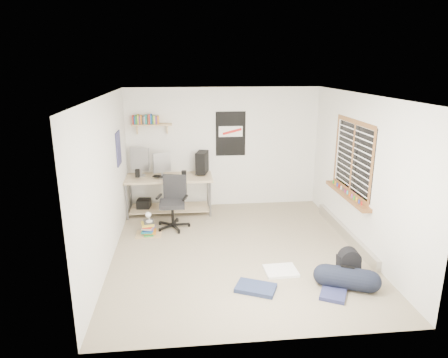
{
  "coord_description": "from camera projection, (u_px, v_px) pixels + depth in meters",
  "views": [
    {
      "loc": [
        -0.84,
        -5.92,
        2.95
      ],
      "look_at": [
        -0.18,
        0.38,
        1.12
      ],
      "focal_mm": 32.0,
      "sensor_mm": 36.0,
      "label": 1
    }
  ],
  "objects": [
    {
      "name": "floor",
      "position": [
        237.0,
        250.0,
        6.56
      ],
      "size": [
        4.0,
        4.5,
        0.01
      ],
      "primitive_type": "cube",
      "color": "gray",
      "rests_on": "ground"
    },
    {
      "name": "right_wall",
      "position": [
        362.0,
        174.0,
        6.41
      ],
      "size": [
        0.01,
        4.5,
        2.5
      ],
      "primitive_type": "cube",
      "color": "silver",
      "rests_on": "ground"
    },
    {
      "name": "speaker_right",
      "position": [
        184.0,
        175.0,
        7.71
      ],
      "size": [
        0.09,
        0.09,
        0.17
      ],
      "primitive_type": "cube",
      "rotation": [
        0.0,
        0.0,
        -0.11
      ],
      "color": "black",
      "rests_on": "desk"
    },
    {
      "name": "speaker_left",
      "position": [
        137.0,
        173.0,
        7.85
      ],
      "size": [
        0.08,
        0.08,
        0.16
      ],
      "primitive_type": "cube",
      "rotation": [
        0.0,
        0.0,
        -0.06
      ],
      "color": "black",
      "rests_on": "desk"
    },
    {
      "name": "baseboard_heater",
      "position": [
        345.0,
        233.0,
        7.01
      ],
      "size": [
        0.08,
        2.5,
        0.18
      ],
      "primitive_type": "cube",
      "color": "#B7B2A8",
      "rests_on": "floor"
    },
    {
      "name": "desk_lamp",
      "position": [
        149.0,
        215.0,
        7.03
      ],
      "size": [
        0.15,
        0.21,
        0.19
      ],
      "primitive_type": "cube",
      "rotation": [
        0.0,
        0.0,
        0.21
      ],
      "color": "white",
      "rests_on": "book_stack"
    },
    {
      "name": "pc_tower",
      "position": [
        202.0,
        162.0,
        8.14
      ],
      "size": [
        0.3,
        0.45,
        0.44
      ],
      "primitive_type": "cube",
      "rotation": [
        0.0,
        0.0,
        -0.25
      ],
      "color": "black",
      "rests_on": "desk"
    },
    {
      "name": "monitor_right",
      "position": [
        162.0,
        167.0,
        7.87
      ],
      "size": [
        0.36,
        0.24,
        0.39
      ],
      "primitive_type": "cube",
      "rotation": [
        0.0,
        0.0,
        0.44
      ],
      "color": "#A1A2A6",
      "rests_on": "desk"
    },
    {
      "name": "book_stack",
      "position": [
        148.0,
        227.0,
        7.11
      ],
      "size": [
        0.56,
        0.5,
        0.32
      ],
      "primitive_type": "cube",
      "rotation": [
        0.0,
        0.0,
        -0.28
      ],
      "color": "brown",
      "rests_on": "floor"
    },
    {
      "name": "window",
      "position": [
        352.0,
        157.0,
        6.64
      ],
      "size": [
        0.1,
        1.5,
        1.26
      ],
      "primitive_type": "cube",
      "color": "brown",
      "rests_on": "right_wall"
    },
    {
      "name": "back_wall",
      "position": [
        223.0,
        148.0,
        8.37
      ],
      "size": [
        4.0,
        0.01,
        2.5
      ],
      "primitive_type": "cube",
      "color": "silver",
      "rests_on": "ground"
    },
    {
      "name": "tshirt",
      "position": [
        281.0,
        271.0,
        5.86
      ],
      "size": [
        0.48,
        0.41,
        0.04
      ],
      "primitive_type": "cube",
      "rotation": [
        0.0,
        0.0,
        0.04
      ],
      "color": "white",
      "rests_on": "floor"
    },
    {
      "name": "wall_shelf",
      "position": [
        152.0,
        125.0,
        7.96
      ],
      "size": [
        0.8,
        0.22,
        0.24
      ],
      "primitive_type": "cube",
      "color": "tan",
      "rests_on": "back_wall"
    },
    {
      "name": "desk",
      "position": [
        169.0,
        196.0,
        8.13
      ],
      "size": [
        1.89,
        1.23,
        0.8
      ],
      "primitive_type": "cube",
      "rotation": [
        0.0,
        0.0,
        0.29
      ],
      "color": "tan",
      "rests_on": "floor"
    },
    {
      "name": "left_wall",
      "position": [
        106.0,
        181.0,
        6.01
      ],
      "size": [
        0.01,
        4.5,
        2.5
      ],
      "primitive_type": "cube",
      "color": "silver",
      "rests_on": "ground"
    },
    {
      "name": "ceiling",
      "position": [
        239.0,
        95.0,
        5.86
      ],
      "size": [
        4.0,
        4.5,
        0.01
      ],
      "primitive_type": "cube",
      "color": "white",
      "rests_on": "ground"
    },
    {
      "name": "monitor_left",
      "position": [
        140.0,
        163.0,
        8.01
      ],
      "size": [
        0.43,
        0.28,
        0.47
      ],
      "primitive_type": "cube",
      "rotation": [
        0.0,
        0.0,
        -0.46
      ],
      "color": "#A9AAAE",
      "rests_on": "desk"
    },
    {
      "name": "poster_back_wall",
      "position": [
        231.0,
        134.0,
        8.27
      ],
      "size": [
        0.62,
        0.03,
        0.92
      ],
      "primitive_type": "cube",
      "color": "black",
      "rests_on": "back_wall"
    },
    {
      "name": "jeans_a",
      "position": [
        256.0,
        288.0,
        5.4
      ],
      "size": [
        0.62,
        0.52,
        0.06
      ],
      "primitive_type": "cube",
      "rotation": [
        0.0,
        0.0,
        -0.43
      ],
      "color": "#212B4C",
      "rests_on": "floor"
    },
    {
      "name": "poster_left_wall",
      "position": [
        118.0,
        148.0,
        7.09
      ],
      "size": [
        0.02,
        0.42,
        0.6
      ],
      "primitive_type": "cube",
      "color": "navy",
      "rests_on": "left_wall"
    },
    {
      "name": "duffel_bag",
      "position": [
        347.0,
        279.0,
        5.41
      ],
      "size": [
        0.4,
        0.4,
        0.6
      ],
      "primitive_type": "cylinder",
      "rotation": [
        0.0,
        0.0,
        -0.42
      ],
      "color": "black",
      "rests_on": "floor"
    },
    {
      "name": "office_chair",
      "position": [
        172.0,
        203.0,
        7.33
      ],
      "size": [
        0.78,
        0.78,
        0.98
      ],
      "primitive_type": "cube",
      "rotation": [
        0.0,
        0.0,
        -0.26
      ],
      "color": "black",
      "rests_on": "floor"
    },
    {
      "name": "backpack",
      "position": [
        348.0,
        269.0,
        5.54
      ],
      "size": [
        0.32,
        0.26,
        0.4
      ],
      "primitive_type": "cube",
      "rotation": [
        0.0,
        0.0,
        -0.08
      ],
      "color": "black",
      "rests_on": "floor"
    },
    {
      "name": "subwoofer",
      "position": [
        144.0,
        206.0,
        8.18
      ],
      "size": [
        0.29,
        0.29,
        0.29
      ],
      "primitive_type": "cube",
      "rotation": [
        0.0,
        0.0,
        -0.13
      ],
      "color": "black",
      "rests_on": "floor"
    },
    {
      "name": "keyboard",
      "position": [
        162.0,
        176.0,
        7.88
      ],
      "size": [
        0.38,
        0.24,
        0.02
      ],
      "primitive_type": "cube",
      "rotation": [
        0.0,
        0.0,
        -0.35
      ],
      "color": "black",
      "rests_on": "desk"
    },
    {
      "name": "jeans_b",
      "position": [
        334.0,
        293.0,
        5.29
      ],
      "size": [
        0.48,
        0.53,
        0.05
      ],
      "primitive_type": "cube",
      "rotation": [
        0.0,
        0.0,
        1.09
      ],
      "color": "navy",
      "rests_on": "floor"
    }
  ]
}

